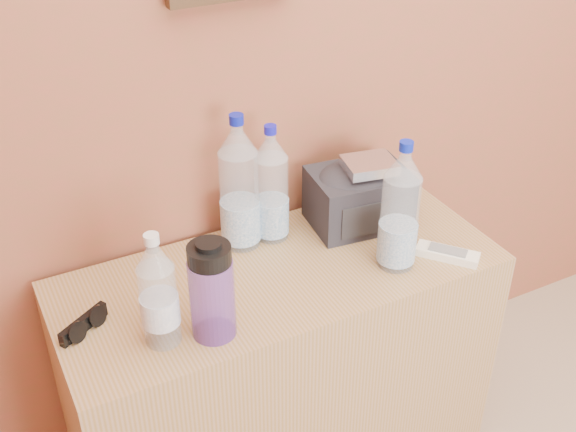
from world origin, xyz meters
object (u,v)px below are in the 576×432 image
object	(u,v)px
pet_large_c	(239,189)
nalgene_bottle	(212,290)
toiletry_bag	(359,194)
sunglasses	(83,324)
pet_large_d	(400,213)
dresser	(280,372)
pet_small	(158,296)
ac_remote	(447,254)
foil_packet	(369,165)
pet_large_b	(271,189)

from	to	relation	value
pet_large_c	nalgene_bottle	distance (m)	0.34
toiletry_bag	sunglasses	bearing A→B (deg)	-166.26
pet_large_d	pet_large_c	bearing A→B (deg)	139.36
dresser	pet_small	size ratio (longest dim) A/B	4.04
pet_small	ac_remote	size ratio (longest dim) A/B	1.75
pet_large_d	ac_remote	world-z (taller)	pet_large_d
sunglasses	foil_packet	bearing A→B (deg)	-26.73
dresser	nalgene_bottle	distance (m)	0.52
dresser	ac_remote	bearing A→B (deg)	-20.20
pet_large_c	toiletry_bag	size ratio (longest dim) A/B	1.43
pet_large_c	foil_packet	bearing A→B (deg)	-13.79
pet_small	ac_remote	xyz separation A→B (m)	(0.72, -0.04, -0.11)
pet_large_d	ac_remote	bearing A→B (deg)	-17.03
dresser	sunglasses	distance (m)	0.59
sunglasses	ac_remote	xyz separation A→B (m)	(0.87, -0.15, -0.01)
dresser	pet_large_d	world-z (taller)	pet_large_d
pet_large_b	dresser	bearing A→B (deg)	-109.10
pet_large_c	dresser	bearing A→B (deg)	-77.40
sunglasses	ac_remote	size ratio (longest dim) A/B	0.84
dresser	sunglasses	world-z (taller)	sunglasses
sunglasses	pet_large_c	bearing A→B (deg)	-13.26
pet_large_b	ac_remote	distance (m)	0.47
dresser	toiletry_bag	bearing A→B (deg)	19.06
toiletry_bag	foil_packet	distance (m)	0.10
pet_large_c	sunglasses	xyz separation A→B (m)	(-0.44, -0.15, -0.14)
pet_large_c	nalgene_bottle	bearing A→B (deg)	-124.02
ac_remote	toiletry_bag	xyz separation A→B (m)	(-0.11, 0.24, 0.07)
pet_small	sunglasses	bearing A→B (deg)	143.03
pet_large_b	foil_packet	bearing A→B (deg)	-16.75
sunglasses	toiletry_bag	world-z (taller)	toiletry_bag
pet_large_d	ac_remote	size ratio (longest dim) A/B	2.16
pet_large_d	pet_small	bearing A→B (deg)	-179.93
sunglasses	pet_large_b	bearing A→B (deg)	-16.77
pet_large_c	pet_large_d	bearing A→B (deg)	-40.64
toiletry_bag	dresser	bearing A→B (deg)	-154.40
pet_large_d	nalgene_bottle	xyz separation A→B (m)	(-0.49, -0.03, -0.03)
pet_large_b	toiletry_bag	xyz separation A→B (m)	(0.23, -0.05, -0.05)
pet_large_b	sunglasses	distance (m)	0.56
pet_large_b	sunglasses	world-z (taller)	pet_large_b
pet_large_b	pet_large_d	world-z (taller)	pet_large_d
pet_large_c	ac_remote	size ratio (longest dim) A/B	2.31
foil_packet	ac_remote	bearing A→B (deg)	-64.53
pet_large_c	sunglasses	size ratio (longest dim) A/B	2.74
pet_large_b	ac_remote	xyz separation A→B (m)	(0.34, -0.29, -0.13)
dresser	foil_packet	xyz separation A→B (m)	(0.29, 0.07, 0.52)
ac_remote	toiletry_bag	size ratio (longest dim) A/B	0.62
pet_large_c	pet_large_d	size ratio (longest dim) A/B	1.07
nalgene_bottle	sunglasses	xyz separation A→B (m)	(-0.25, 0.14, -0.10)
pet_large_b	pet_small	world-z (taller)	pet_large_b
toiletry_bag	foil_packet	size ratio (longest dim) A/B	1.96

